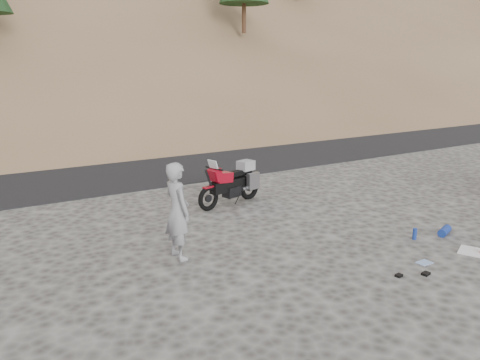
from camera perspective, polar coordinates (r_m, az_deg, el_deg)
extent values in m
plane|color=#3E3B39|center=(9.25, 7.48, -7.87)|extent=(140.00, 140.00, 0.00)
cube|color=black|center=(16.92, -11.94, 1.91)|extent=(120.00, 7.00, 0.05)
cylinder|color=#3C2616|center=(25.62, 0.49, 19.50)|extent=(0.22, 0.22, 1.82)
torus|color=black|center=(11.19, -3.88, -2.26)|extent=(0.62, 0.27, 0.62)
cylinder|color=black|center=(11.19, -3.88, -2.26)|extent=(0.19, 0.10, 0.19)
torus|color=black|center=(12.18, 1.14, -0.90)|extent=(0.67, 0.30, 0.65)
cylinder|color=black|center=(12.18, 1.14, -0.90)|extent=(0.22, 0.13, 0.21)
cylinder|color=black|center=(11.15, -3.62, -0.47)|extent=(0.35, 0.14, 0.76)
cylinder|color=black|center=(11.15, -3.16, 1.41)|extent=(0.19, 0.57, 0.04)
cube|color=black|center=(11.60, -1.35, -0.59)|extent=(1.14, 0.51, 0.28)
cube|color=black|center=(11.71, -1.02, -1.40)|extent=(0.48, 0.38, 0.26)
cube|color=maroon|center=(11.40, -2.12, 0.35)|extent=(0.55, 0.40, 0.29)
cube|color=maroon|center=(11.20, -3.04, 0.69)|extent=(0.35, 0.38, 0.33)
cube|color=silver|center=(11.11, -3.30, 1.85)|extent=(0.18, 0.30, 0.24)
cube|color=black|center=(11.70, -0.55, 0.81)|extent=(0.55, 0.33, 0.11)
cube|color=black|center=(11.96, 0.64, 0.91)|extent=(0.36, 0.25, 0.09)
cube|color=#A2A2A6|center=(11.87, 1.62, -0.12)|extent=(0.39, 0.20, 0.42)
cube|color=#A2A2A6|center=(12.19, -0.08, 0.26)|extent=(0.39, 0.20, 0.42)
cube|color=gray|center=(11.94, 0.70, 1.80)|extent=(0.46, 0.41, 0.24)
cube|color=maroon|center=(11.12, -3.90, -0.87)|extent=(0.30, 0.18, 0.04)
cylinder|color=black|center=(11.68, -0.27, -2.25)|extent=(0.07, 0.19, 0.34)
cylinder|color=#A2A2A6|center=(11.94, 1.00, -0.87)|extent=(0.43, 0.19, 0.12)
imported|color=gray|center=(8.69, -7.45, -9.33)|extent=(0.46, 0.67, 1.77)
cube|color=white|center=(9.87, 26.42, -7.80)|extent=(0.63, 0.61, 0.02)
cylinder|color=navy|center=(10.54, 23.67, -5.71)|extent=(0.46, 0.31, 0.17)
cylinder|color=navy|center=(10.05, 20.52, -6.18)|extent=(0.10, 0.10, 0.23)
cube|color=black|center=(8.53, 21.71, -10.56)|extent=(0.16, 0.13, 0.04)
cube|color=black|center=(8.31, 18.80, -10.95)|extent=(0.13, 0.10, 0.04)
cube|color=#88A3D3|center=(9.00, 21.54, -9.35)|extent=(0.27, 0.20, 0.01)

